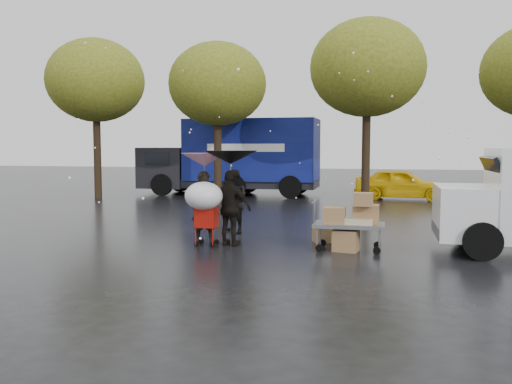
% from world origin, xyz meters
% --- Properties ---
extents(ground, '(90.00, 90.00, 0.00)m').
position_xyz_m(ground, '(0.00, 0.00, 0.00)').
color(ground, black).
rests_on(ground, ground).
extents(person_pink, '(0.71, 0.59, 1.68)m').
position_xyz_m(person_pink, '(-0.82, 0.45, 0.84)').
color(person_pink, black).
rests_on(person_pink, ground).
extents(person_middle, '(1.02, 0.97, 1.65)m').
position_xyz_m(person_middle, '(-0.56, 2.03, 0.83)').
color(person_middle, black).
rests_on(person_middle, ground).
extents(person_black, '(1.08, 0.65, 1.71)m').
position_xyz_m(person_black, '(-0.14, 0.27, 0.86)').
color(person_black, black).
rests_on(person_black, ground).
extents(umbrella_pink, '(1.09, 1.09, 2.09)m').
position_xyz_m(umbrella_pink, '(-0.82, 0.45, 1.94)').
color(umbrella_pink, '#4C4C4C').
rests_on(umbrella_pink, ground).
extents(umbrella_black, '(1.22, 1.22, 2.15)m').
position_xyz_m(umbrella_black, '(-0.14, 0.27, 2.00)').
color(umbrella_black, '#4C4C4C').
rests_on(umbrella_black, ground).
extents(vendor_cart, '(1.52, 0.80, 1.27)m').
position_xyz_m(vendor_cart, '(2.59, 0.30, 0.73)').
color(vendor_cart, slate).
rests_on(vendor_cart, ground).
extents(shopping_cart, '(0.84, 0.84, 1.46)m').
position_xyz_m(shopping_cart, '(-0.66, -0.03, 1.06)').
color(shopping_cart, '#AC1209').
rests_on(shopping_cart, ground).
extents(blue_truck, '(8.30, 2.60, 3.50)m').
position_xyz_m(blue_truck, '(-3.59, 12.91, 1.76)').
color(blue_truck, navy).
rests_on(blue_truck, ground).
extents(box_ground_near, '(0.58, 0.50, 0.46)m').
position_xyz_m(box_ground_near, '(2.45, 0.18, 0.23)').
color(box_ground_near, olive).
rests_on(box_ground_near, ground).
extents(box_ground_far, '(0.59, 0.53, 0.38)m').
position_xyz_m(box_ground_far, '(1.87, 1.22, 0.19)').
color(box_ground_far, olive).
rests_on(box_ground_far, ground).
extents(yellow_taxi, '(4.05, 1.97, 1.33)m').
position_xyz_m(yellow_taxi, '(3.93, 12.34, 0.67)').
color(yellow_taxi, yellow).
rests_on(yellow_taxi, ground).
extents(tree_row, '(21.60, 4.40, 7.12)m').
position_xyz_m(tree_row, '(-0.47, 10.00, 5.02)').
color(tree_row, black).
rests_on(tree_row, ground).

